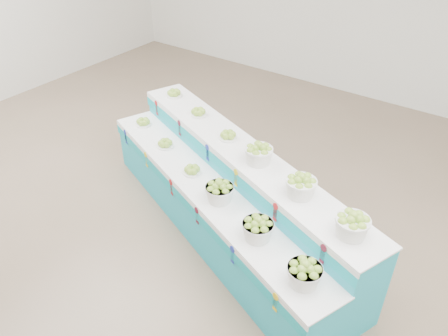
% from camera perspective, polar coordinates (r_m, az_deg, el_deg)
% --- Properties ---
extents(ground, '(10.00, 10.00, 0.00)m').
position_cam_1_polar(ground, '(5.32, -6.45, -8.83)').
color(ground, '#73604B').
rests_on(ground, ground).
extents(display_stand, '(4.04, 2.39, 1.02)m').
position_cam_1_polar(display_stand, '(5.09, 0.00, -3.33)').
color(display_stand, '#23ABC3').
rests_on(display_stand, ground).
extents(plate_lower_left, '(0.27, 0.27, 0.10)m').
position_cam_1_polar(plate_lower_left, '(6.08, -10.37, 5.89)').
color(plate_lower_left, white).
rests_on(plate_lower_left, display_stand).
extents(plate_lower_mid, '(0.27, 0.27, 0.10)m').
position_cam_1_polar(plate_lower_mid, '(5.55, -7.59, 3.19)').
color(plate_lower_mid, white).
rests_on(plate_lower_mid, display_stand).
extents(plate_lower_right, '(0.27, 0.27, 0.10)m').
position_cam_1_polar(plate_lower_right, '(5.04, -4.13, -0.19)').
color(plate_lower_right, white).
rests_on(plate_lower_right, display_stand).
extents(basket_lower_left, '(0.39, 0.39, 0.23)m').
position_cam_1_polar(basket_lower_left, '(4.59, -0.59, -3.06)').
color(basket_lower_left, silver).
rests_on(basket_lower_left, display_stand).
extents(basket_lower_mid, '(0.39, 0.39, 0.23)m').
position_cam_1_polar(basket_lower_mid, '(4.17, 4.38, -7.78)').
color(basket_lower_mid, silver).
rests_on(basket_lower_mid, display_stand).
extents(basket_lower_right, '(0.39, 0.39, 0.23)m').
position_cam_1_polar(basket_lower_right, '(3.84, 10.32, -13.21)').
color(basket_lower_right, silver).
rests_on(basket_lower_right, display_stand).
extents(plate_upper_left, '(0.27, 0.27, 0.10)m').
position_cam_1_polar(plate_upper_left, '(6.12, -6.46, 9.60)').
color(plate_upper_left, white).
rests_on(plate_upper_left, display_stand).
extents(plate_upper_mid, '(0.27, 0.27, 0.10)m').
position_cam_1_polar(plate_upper_mid, '(5.60, -3.33, 7.25)').
color(plate_upper_mid, white).
rests_on(plate_upper_mid, display_stand).
extents(plate_upper_right, '(0.27, 0.27, 0.10)m').
position_cam_1_polar(plate_upper_right, '(5.09, 0.53, 4.29)').
color(plate_upper_right, white).
rests_on(plate_upper_right, display_stand).
extents(basket_upper_left, '(0.39, 0.39, 0.23)m').
position_cam_1_polar(basket_upper_left, '(4.65, 4.48, 1.87)').
color(basket_upper_left, silver).
rests_on(basket_upper_left, display_stand).
extents(basket_upper_mid, '(0.39, 0.39, 0.23)m').
position_cam_1_polar(basket_upper_mid, '(4.24, 9.87, -2.27)').
color(basket_upper_mid, silver).
rests_on(basket_upper_mid, display_stand).
extents(basket_upper_right, '(0.39, 0.39, 0.23)m').
position_cam_1_polar(basket_upper_right, '(3.90, 16.17, -7.06)').
color(basket_upper_right, silver).
rests_on(basket_upper_right, display_stand).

